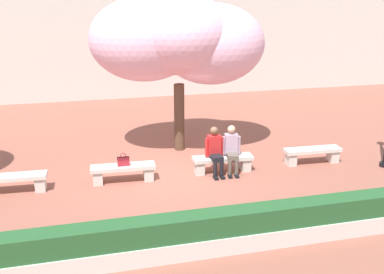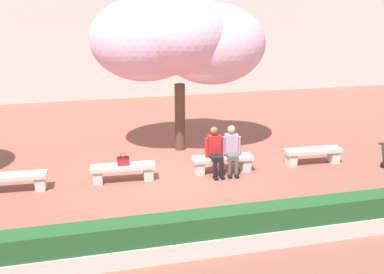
{
  "view_description": "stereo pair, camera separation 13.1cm",
  "coord_description": "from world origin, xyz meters",
  "px_view_note": "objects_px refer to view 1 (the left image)",
  "views": [
    {
      "loc": [
        -2.25,
        -10.79,
        4.64
      ],
      "look_at": [
        0.54,
        0.2,
        1.0
      ],
      "focal_mm": 42.0,
      "sensor_mm": 36.0,
      "label": 1
    },
    {
      "loc": [
        -2.12,
        -10.82,
        4.64
      ],
      "look_at": [
        0.54,
        0.2,
        1.0
      ],
      "focal_mm": 42.0,
      "sensor_mm": 36.0,
      "label": 2
    }
  ],
  "objects_px": {
    "stone_bench_west_end": "(12,181)",
    "person_seated_right": "(232,148)",
    "stone_bench_near_east": "(312,153)",
    "cherry_tree_main": "(178,39)",
    "person_seated_left": "(215,149)",
    "handbag": "(123,161)",
    "stone_bench_near_west": "(123,171)",
    "stone_bench_center": "(223,162)"
  },
  "relations": [
    {
      "from": "stone_bench_west_end",
      "to": "stone_bench_center",
      "type": "bearing_deg",
      "value": 0.0
    },
    {
      "from": "stone_bench_near_east",
      "to": "cherry_tree_main",
      "type": "xyz_separation_m",
      "value": [
        -3.41,
        2.11,
        3.08
      ]
    },
    {
      "from": "cherry_tree_main",
      "to": "stone_bench_center",
      "type": "bearing_deg",
      "value": -70.89
    },
    {
      "from": "stone_bench_near_west",
      "to": "stone_bench_center",
      "type": "height_order",
      "value": "same"
    },
    {
      "from": "person_seated_right",
      "to": "cherry_tree_main",
      "type": "relative_size",
      "value": 0.25
    },
    {
      "from": "handbag",
      "to": "cherry_tree_main",
      "type": "relative_size",
      "value": 0.07
    },
    {
      "from": "stone_bench_near_west",
      "to": "stone_bench_center",
      "type": "distance_m",
      "value": 2.68
    },
    {
      "from": "stone_bench_near_east",
      "to": "person_seated_left",
      "type": "distance_m",
      "value": 2.94
    },
    {
      "from": "stone_bench_near_west",
      "to": "cherry_tree_main",
      "type": "bearing_deg",
      "value": 47.24
    },
    {
      "from": "stone_bench_west_end",
      "to": "person_seated_left",
      "type": "bearing_deg",
      "value": -0.6
    },
    {
      "from": "stone_bench_near_west",
      "to": "person_seated_left",
      "type": "xyz_separation_m",
      "value": [
        2.44,
        -0.05,
        0.4
      ]
    },
    {
      "from": "stone_bench_center",
      "to": "cherry_tree_main",
      "type": "bearing_deg",
      "value": 109.11
    },
    {
      "from": "stone_bench_near_east",
      "to": "cherry_tree_main",
      "type": "relative_size",
      "value": 0.32
    },
    {
      "from": "stone_bench_center",
      "to": "person_seated_right",
      "type": "bearing_deg",
      "value": -13.02
    },
    {
      "from": "stone_bench_center",
      "to": "person_seated_right",
      "type": "distance_m",
      "value": 0.46
    },
    {
      "from": "handbag",
      "to": "cherry_tree_main",
      "type": "distance_m",
      "value": 4.01
    },
    {
      "from": "person_seated_left",
      "to": "handbag",
      "type": "bearing_deg",
      "value": 179.14
    },
    {
      "from": "stone_bench_near_west",
      "to": "stone_bench_center",
      "type": "xyz_separation_m",
      "value": [
        2.68,
        0.0,
        0.0
      ]
    },
    {
      "from": "person_seated_right",
      "to": "stone_bench_center",
      "type": "bearing_deg",
      "value": 166.98
    },
    {
      "from": "handbag",
      "to": "stone_bench_west_end",
      "type": "bearing_deg",
      "value": 179.63
    },
    {
      "from": "person_seated_right",
      "to": "stone_bench_west_end",
      "type": "bearing_deg",
      "value": 179.46
    },
    {
      "from": "stone_bench_west_end",
      "to": "cherry_tree_main",
      "type": "bearing_deg",
      "value": 24.49
    },
    {
      "from": "stone_bench_west_end",
      "to": "stone_bench_center",
      "type": "height_order",
      "value": "same"
    },
    {
      "from": "stone_bench_west_end",
      "to": "person_seated_left",
      "type": "distance_m",
      "value": 5.13
    },
    {
      "from": "stone_bench_west_end",
      "to": "person_seated_right",
      "type": "relative_size",
      "value": 1.28
    },
    {
      "from": "stone_bench_near_east",
      "to": "person_seated_left",
      "type": "relative_size",
      "value": 1.28
    },
    {
      "from": "stone_bench_center",
      "to": "person_seated_left",
      "type": "height_order",
      "value": "person_seated_left"
    },
    {
      "from": "stone_bench_west_end",
      "to": "cherry_tree_main",
      "type": "xyz_separation_m",
      "value": [
        4.63,
        2.11,
        3.08
      ]
    },
    {
      "from": "handbag",
      "to": "stone_bench_near_east",
      "type": "bearing_deg",
      "value": 0.19
    },
    {
      "from": "person_seated_right",
      "to": "stone_bench_near_east",
      "type": "bearing_deg",
      "value": 1.23
    },
    {
      "from": "stone_bench_near_west",
      "to": "stone_bench_near_east",
      "type": "bearing_deg",
      "value": 0.0
    },
    {
      "from": "stone_bench_center",
      "to": "stone_bench_near_east",
      "type": "distance_m",
      "value": 2.68
    },
    {
      "from": "stone_bench_center",
      "to": "stone_bench_near_east",
      "type": "height_order",
      "value": "same"
    },
    {
      "from": "handbag",
      "to": "cherry_tree_main",
      "type": "height_order",
      "value": "cherry_tree_main"
    },
    {
      "from": "stone_bench_west_end",
      "to": "stone_bench_center",
      "type": "relative_size",
      "value": 1.0
    },
    {
      "from": "person_seated_left",
      "to": "stone_bench_west_end",
      "type": "bearing_deg",
      "value": 179.4
    },
    {
      "from": "stone_bench_west_end",
      "to": "cherry_tree_main",
      "type": "height_order",
      "value": "cherry_tree_main"
    },
    {
      "from": "person_seated_left",
      "to": "cherry_tree_main",
      "type": "distance_m",
      "value": 3.48
    },
    {
      "from": "handbag",
      "to": "stone_bench_center",
      "type": "bearing_deg",
      "value": 0.37
    },
    {
      "from": "stone_bench_near_east",
      "to": "cherry_tree_main",
      "type": "bearing_deg",
      "value": 148.28
    },
    {
      "from": "stone_bench_center",
      "to": "handbag",
      "type": "distance_m",
      "value": 2.68
    },
    {
      "from": "person_seated_left",
      "to": "stone_bench_near_east",
      "type": "bearing_deg",
      "value": 1.05
    }
  ]
}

